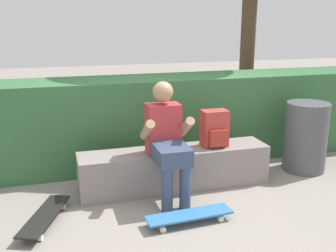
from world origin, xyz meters
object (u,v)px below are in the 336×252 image
object	(u,v)px
person_skater	(167,138)
skateboard_near_person	(189,215)
skateboard_beside_bench	(45,216)
bench_main	(175,168)
backpack_on_bench	(215,129)
trash_bin	(306,137)

from	to	relation	value
person_skater	skateboard_near_person	size ratio (longest dim) A/B	1.46
person_skater	skateboard_near_person	world-z (taller)	person_skater
person_skater	skateboard_beside_bench	size ratio (longest dim) A/B	1.45
bench_main	skateboard_beside_bench	xyz separation A→B (m)	(-1.37, -0.44, -0.14)
person_skater	skateboard_near_person	distance (m)	0.81
bench_main	person_skater	bearing A→B (deg)	-126.28
backpack_on_bench	bench_main	bearing A→B (deg)	178.80
bench_main	skateboard_beside_bench	distance (m)	1.44
person_skater	backpack_on_bench	size ratio (longest dim) A/B	2.97
bench_main	trash_bin	size ratio (longest dim) A/B	2.47
skateboard_near_person	backpack_on_bench	world-z (taller)	backpack_on_bench
bench_main	skateboard_near_person	world-z (taller)	bench_main
person_skater	backpack_on_bench	bearing A→B (deg)	18.18
skateboard_beside_bench	trash_bin	distance (m)	3.09
skateboard_beside_bench	skateboard_near_person	bearing A→B (deg)	-15.80
backpack_on_bench	person_skater	bearing A→B (deg)	-161.82
backpack_on_bench	trash_bin	bearing A→B (deg)	3.07
skateboard_near_person	skateboard_beside_bench	bearing A→B (deg)	164.20
person_skater	backpack_on_bench	distance (m)	0.63
bench_main	backpack_on_bench	distance (m)	0.61
skateboard_near_person	trash_bin	size ratio (longest dim) A/B	0.97
person_skater	skateboard_beside_bench	xyz separation A→B (m)	(-1.22, -0.23, -0.56)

